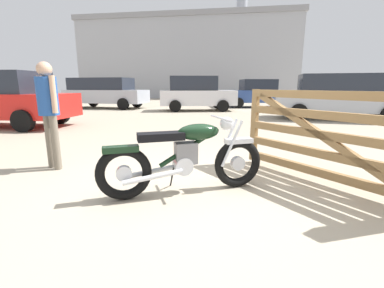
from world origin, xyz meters
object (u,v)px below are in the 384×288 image
Objects in this scene: vintage_motorcycle at (186,158)px; pale_sedan_back at (196,93)px; white_estate_far at (105,92)px; timber_gate at (345,136)px; bystander at (48,105)px; silver_sedan_mid at (257,93)px; dark_sedan_left at (342,95)px.

pale_sedan_back reaches higher than vintage_motorcycle.
pale_sedan_back reaches higher than white_estate_far.
bystander reaches higher than timber_gate.
white_estate_far is (-9.05, -1.49, 0.10)m from silver_sedan_mid.
bystander is 0.34× the size of white_estate_far.
silver_sedan_mid is at bearing -170.87° from bystander.
dark_sedan_left is (5.87, -3.26, 0.02)m from pale_sedan_back.
silver_sedan_mid is at bearing 28.91° from pale_sedan_back.
vintage_motorcycle is 0.97× the size of timber_gate.
dark_sedan_left and white_estate_far have the same top height.
bystander is (-4.17, 0.54, 0.32)m from timber_gate.
pale_sedan_back is 0.83× the size of dark_sedan_left.
dark_sedan_left is at bearing 34.75° from vintage_motorcycle.
timber_gate is (1.96, 0.27, 0.25)m from vintage_motorcycle.
vintage_motorcycle is at bearing -109.30° from silver_sedan_mid.
white_estate_far is at bearing 160.37° from pale_sedan_back.
pale_sedan_back is at bearing -3.34° from white_estate_far.
pale_sedan_back is at bearing -157.88° from bystander.
timber_gate is 1.23× the size of bystander.
timber_gate is 4.22m from bystander.
timber_gate is 0.41× the size of dark_sedan_left.
bystander is 0.38× the size of silver_sedan_mid.
bystander is at bearing -118.97° from silver_sedan_mid.
vintage_motorcycle is 0.45× the size of silver_sedan_mid.
dark_sedan_left reaches higher than silver_sedan_mid.
silver_sedan_mid is (5.19, 12.90, -0.18)m from bystander.
timber_gate is at bearing -13.26° from vintage_motorcycle.
vintage_motorcycle is 0.40× the size of white_estate_far.
silver_sedan_mid is 4.45m from pale_sedan_back.
silver_sedan_mid is 9.17m from white_estate_far.
white_estate_far is (-3.86, 11.41, -0.08)m from bystander.
bystander is 10.37m from pale_sedan_back.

